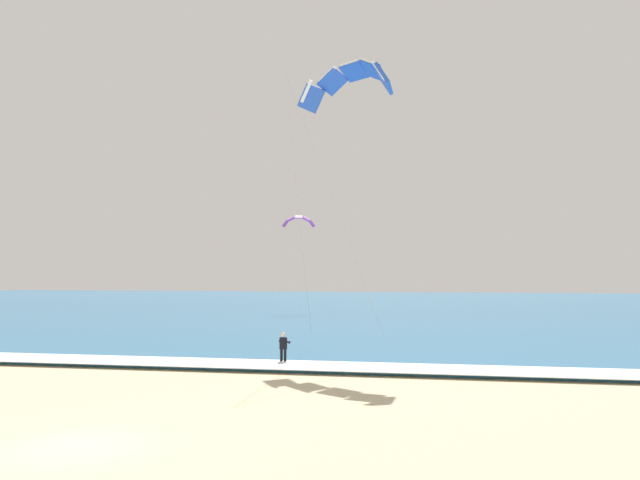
{
  "coord_description": "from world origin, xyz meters",
  "views": [
    {
      "loc": [
        9.55,
        -15.66,
        4.7
      ],
      "look_at": [
        3.41,
        17.31,
        6.47
      ],
      "focal_mm": 35.16,
      "sensor_mm": 36.0,
      "label": 1
    }
  ],
  "objects_px": {
    "kite_primary": "(349,80)",
    "kite_distant": "(299,220)",
    "kitesurfer": "(283,347)",
    "surfboard": "(283,365)"
  },
  "relations": [
    {
      "from": "kitesurfer",
      "to": "kite_distant",
      "type": "distance_m",
      "value": 42.41
    },
    {
      "from": "kite_primary",
      "to": "kite_distant",
      "type": "height_order",
      "value": "kite_primary"
    },
    {
      "from": "kite_primary",
      "to": "kite_distant",
      "type": "xyz_separation_m",
      "value": [
        -11.01,
        36.15,
        -4.96
      ]
    },
    {
      "from": "kitesurfer",
      "to": "kite_distant",
      "type": "relative_size",
      "value": 0.44
    },
    {
      "from": "kitesurfer",
      "to": "kite_primary",
      "type": "height_order",
      "value": "kite_primary"
    },
    {
      "from": "kitesurfer",
      "to": "kite_distant",
      "type": "xyz_separation_m",
      "value": [
        -8.19,
        40.41,
        9.93
      ]
    },
    {
      "from": "surfboard",
      "to": "kitesurfer",
      "type": "height_order",
      "value": "kitesurfer"
    },
    {
      "from": "kite_primary",
      "to": "kite_distant",
      "type": "distance_m",
      "value": 38.11
    },
    {
      "from": "surfboard",
      "to": "kite_primary",
      "type": "height_order",
      "value": "kite_primary"
    },
    {
      "from": "kitesurfer",
      "to": "kite_primary",
      "type": "distance_m",
      "value": 15.74
    }
  ]
}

